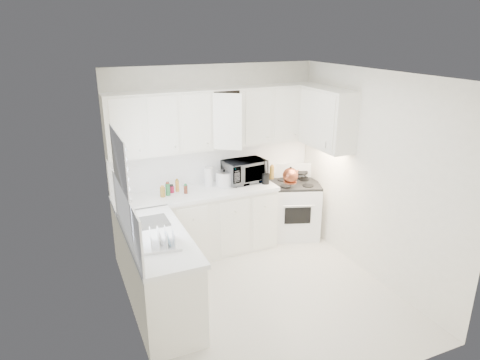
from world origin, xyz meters
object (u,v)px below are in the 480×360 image
microwave (244,169)px  tea_kettle (290,174)px  dish_rack (161,238)px  stove (294,202)px  utensil_crock (266,172)px  rice_cooker (224,177)px

microwave → tea_kettle: bearing=-33.3°
microwave → dish_rack: size_ratio=1.52×
stove → utensil_crock: utensil_crock is taller
stove → rice_cooker: (-1.10, 0.10, 0.52)m
stove → rice_cooker: 1.22m
rice_cooker → dish_rack: bearing=-129.9°
stove → microwave: size_ratio=1.90×
microwave → utensil_crock: microwave is taller
tea_kettle → rice_cooker: tea_kettle is taller
tea_kettle → rice_cooker: size_ratio=1.20×
rice_cooker → utensil_crock: bearing=-16.1°
stove → utensil_crock: 0.79m
microwave → utensil_crock: 0.32m
rice_cooker → dish_rack: size_ratio=0.61×
tea_kettle → microwave: bearing=148.6°
tea_kettle → utensil_crock: (-0.35, 0.09, 0.06)m
tea_kettle → microwave: (-0.59, 0.29, 0.08)m
stove → tea_kettle: (-0.18, -0.16, 0.52)m
microwave → rice_cooker: size_ratio=2.49×
dish_rack → microwave: bearing=51.9°
dish_rack → rice_cooker: bearing=57.9°
microwave → utensil_crock: size_ratio=1.65×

